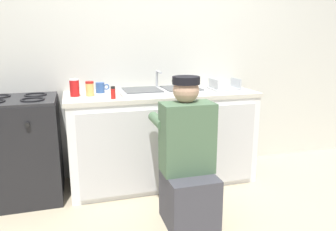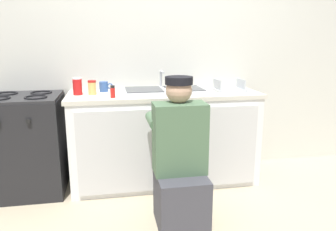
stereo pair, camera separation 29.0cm
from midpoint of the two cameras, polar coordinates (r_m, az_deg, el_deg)
The scene contains 12 objects.
ground_plane at distance 3.05m, azimuth -2.25°, elevation -13.38°, with size 12.00×12.00×0.00m, color tan.
back_wall at distance 3.36m, azimuth -5.21°, elevation 11.25°, with size 6.00×0.10×2.50m, color silver.
counter_cabinet at distance 3.15m, azimuth -3.62°, elevation -4.24°, with size 1.73×0.62×0.84m.
countertop at distance 3.06m, azimuth -3.78°, elevation 3.66°, with size 1.77×0.62×0.04m, color beige.
sink_double_basin at distance 3.05m, azimuth -3.79°, elevation 4.36°, with size 0.80×0.44×0.19m.
stove_range at distance 3.14m, azimuth -26.73°, elevation -5.27°, with size 0.65×0.62×0.90m.
plumber_person at distance 2.44m, azimuth 0.03°, elevation -8.57°, with size 0.42×0.61×1.10m.
soda_cup_red at distance 2.99m, azimuth -18.69°, elevation 4.58°, with size 0.08×0.08×0.15m.
spice_bottle_red at distance 2.79m, azimuth -12.51°, elevation 3.86°, with size 0.04×0.04×0.10m.
condiment_jar at distance 2.97m, azimuth -16.22°, elevation 4.50°, with size 0.07×0.07×0.13m.
coffee_mug at distance 3.12m, azimuth -14.32°, elevation 4.70°, with size 0.13×0.08×0.09m.
dish_rack_tray at distance 3.23m, azimuth 7.30°, elevation 4.87°, with size 0.28×0.22×0.11m.
Camera 1 is at (-0.79, -2.61, 1.37)m, focal length 35.00 mm.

